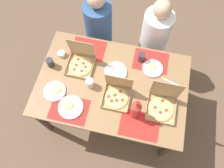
% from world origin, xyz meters
% --- Properties ---
extents(ground_plane, '(6.00, 6.00, 0.00)m').
position_xyz_m(ground_plane, '(0.00, 0.00, 0.00)').
color(ground_plane, brown).
extents(dining_table, '(1.49, 0.99, 0.72)m').
position_xyz_m(dining_table, '(0.00, 0.00, 0.62)').
color(dining_table, '#3F3328').
rests_on(dining_table, ground_plane).
extents(placemat_near_left, '(0.36, 0.26, 0.00)m').
position_xyz_m(placemat_near_left, '(-0.33, -0.34, 0.72)').
color(placemat_near_left, red).
rests_on(placemat_near_left, dining_table).
extents(placemat_near_right, '(0.36, 0.26, 0.00)m').
position_xyz_m(placemat_near_right, '(0.33, -0.34, 0.72)').
color(placemat_near_right, red).
rests_on(placemat_near_right, dining_table).
extents(placemat_far_left, '(0.36, 0.26, 0.00)m').
position_xyz_m(placemat_far_left, '(-0.33, 0.34, 0.72)').
color(placemat_far_left, red).
rests_on(placemat_far_left, dining_table).
extents(placemat_far_right, '(0.36, 0.26, 0.00)m').
position_xyz_m(placemat_far_right, '(0.33, 0.34, 0.72)').
color(placemat_far_right, red).
rests_on(placemat_far_right, dining_table).
extents(pizza_box_corner_right, '(0.27, 0.27, 0.30)m').
position_xyz_m(pizza_box_corner_right, '(-0.36, 0.14, 0.77)').
color(pizza_box_corner_right, tan).
rests_on(pizza_box_corner_right, dining_table).
extents(pizza_box_corner_left, '(0.26, 0.26, 0.29)m').
position_xyz_m(pizza_box_corner_left, '(0.07, -0.11, 0.77)').
color(pizza_box_corner_left, tan).
rests_on(pizza_box_corner_left, dining_table).
extents(pizza_box_edge_far, '(0.27, 0.27, 0.31)m').
position_xyz_m(pizza_box_edge_far, '(0.50, -0.12, 0.77)').
color(pizza_box_edge_far, tan).
rests_on(pizza_box_edge_far, dining_table).
extents(plate_near_right, '(0.21, 0.21, 0.03)m').
position_xyz_m(plate_near_right, '(0.36, 0.26, 0.73)').
color(plate_near_right, white).
rests_on(plate_near_right, dining_table).
extents(plate_far_right, '(0.21, 0.21, 0.03)m').
position_xyz_m(plate_far_right, '(-0.52, -0.20, 0.73)').
color(plate_far_right, white).
rests_on(plate_far_right, dining_table).
extents(plate_far_left, '(0.23, 0.23, 0.02)m').
position_xyz_m(plate_far_left, '(0.01, 0.14, 0.73)').
color(plate_far_left, white).
rests_on(plate_far_left, dining_table).
extents(plate_near_left, '(0.24, 0.24, 0.03)m').
position_xyz_m(plate_near_left, '(-0.33, -0.32, 0.73)').
color(plate_near_left, white).
rests_on(plate_near_left, dining_table).
extents(soda_bottle, '(0.09, 0.09, 0.32)m').
position_xyz_m(soda_bottle, '(0.27, -0.25, 0.85)').
color(soda_bottle, '#B2382D').
rests_on(soda_bottle, dining_table).
extents(cup_red, '(0.08, 0.08, 0.11)m').
position_xyz_m(cup_red, '(-0.20, -0.06, 0.78)').
color(cup_red, silver).
rests_on(cup_red, dining_table).
extents(cup_clear_right, '(0.07, 0.07, 0.11)m').
position_xyz_m(cup_clear_right, '(0.23, 0.34, 0.78)').
color(cup_clear_right, '#333338').
rests_on(cup_clear_right, dining_table).
extents(cup_clear_left, '(0.07, 0.07, 0.10)m').
position_xyz_m(cup_clear_left, '(-0.65, 0.07, 0.77)').
color(cup_clear_left, '#333338').
rests_on(cup_clear_left, dining_table).
extents(condiment_bowl, '(0.08, 0.08, 0.05)m').
position_xyz_m(condiment_bowl, '(-0.59, 0.21, 0.75)').
color(condiment_bowl, white).
rests_on(condiment_bowl, dining_table).
extents(knife_by_near_right, '(0.21, 0.07, 0.00)m').
position_xyz_m(knife_by_near_right, '(0.58, 0.14, 0.72)').
color(knife_by_near_right, '#B7B7BC').
rests_on(knife_by_near_right, dining_table).
extents(diner_left_seat, '(0.32, 0.32, 1.12)m').
position_xyz_m(diner_left_seat, '(-0.33, 0.75, 0.50)').
color(diner_left_seat, '#33598C').
rests_on(diner_left_seat, ground_plane).
extents(diner_right_seat, '(0.32, 0.32, 1.14)m').
position_xyz_m(diner_right_seat, '(0.33, 0.75, 0.51)').
color(diner_right_seat, white).
rests_on(diner_right_seat, ground_plane).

